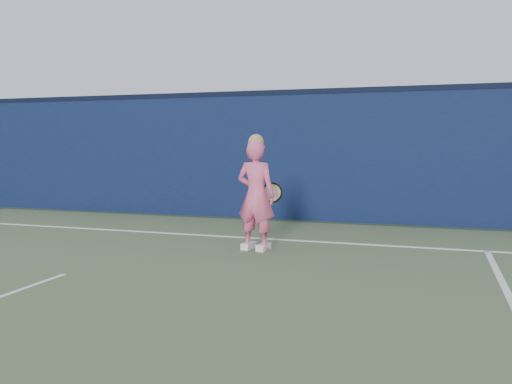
% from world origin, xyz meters
% --- Properties ---
extents(backstop_wall, '(24.00, 0.40, 2.50)m').
position_xyz_m(backstop_wall, '(0.00, 6.50, 1.25)').
color(backstop_wall, '#0D133A').
rests_on(backstop_wall, ground).
extents(wall_cap, '(24.00, 0.42, 0.10)m').
position_xyz_m(wall_cap, '(0.00, 6.50, 2.55)').
color(wall_cap, black).
rests_on(wall_cap, backstop_wall).
extents(player, '(0.62, 0.45, 1.66)m').
position_xyz_m(player, '(1.65, 3.12, 0.80)').
color(player, '#EB5B86').
rests_on(player, ground).
extents(racket, '(0.60, 0.16, 0.32)m').
position_xyz_m(racket, '(1.72, 3.59, 0.79)').
color(racket, black).
rests_on(racket, ground).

